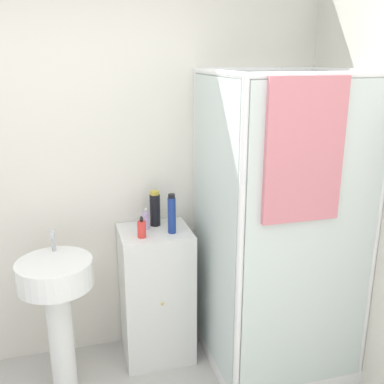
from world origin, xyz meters
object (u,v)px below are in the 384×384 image
sink (57,297)px  soap_dispenser (142,229)px  shampoo_bottle_blue (172,214)px  lotion_bottle_white (146,220)px  shampoo_bottle_tall_black (155,209)px

sink → soap_dispenser: size_ratio=7.27×
soap_dispenser → shampoo_bottle_blue: shampoo_bottle_blue is taller
soap_dispenser → lotion_bottle_white: (0.05, 0.13, 0.00)m
lotion_bottle_white → shampoo_bottle_tall_black: bearing=33.1°
soap_dispenser → shampoo_bottle_blue: 0.21m
sink → lotion_bottle_white: lotion_bottle_white is taller
sink → shampoo_bottle_blue: shampoo_bottle_blue is taller
shampoo_bottle_tall_black → lotion_bottle_white: shampoo_bottle_tall_black is taller
soap_dispenser → shampoo_bottle_blue: size_ratio=0.54×
sink → soap_dispenser: (0.52, 0.09, 0.33)m
sink → lotion_bottle_white: bearing=21.7°
sink → shampoo_bottle_blue: 0.82m
sink → lotion_bottle_white: size_ratio=6.94×
sink → soap_dispenser: 0.62m
sink → shampoo_bottle_tall_black: (0.63, 0.27, 0.39)m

